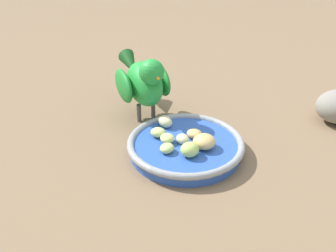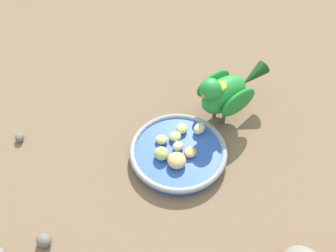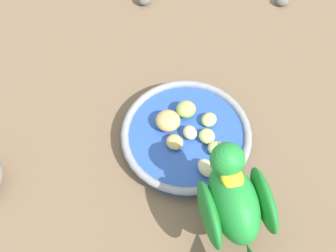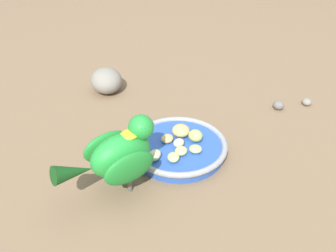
{
  "view_description": "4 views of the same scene",
  "coord_description": "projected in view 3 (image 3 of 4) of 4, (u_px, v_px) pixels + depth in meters",
  "views": [
    {
      "loc": [
        -0.34,
        0.56,
        0.43
      ],
      "look_at": [
        0.05,
        0.05,
        0.06
      ],
      "focal_mm": 47.92,
      "sensor_mm": 36.0,
      "label": 1
    },
    {
      "loc": [
        -0.42,
        -0.11,
        0.66
      ],
      "look_at": [
        0.05,
        0.05,
        0.07
      ],
      "focal_mm": 41.09,
      "sensor_mm": 36.0,
      "label": 2
    },
    {
      "loc": [
        0.27,
        -0.27,
        0.69
      ],
      "look_at": [
        0.0,
        0.01,
        0.04
      ],
      "focal_mm": 53.51,
      "sensor_mm": 36.0,
      "label": 3
    },
    {
      "loc": [
        0.6,
        0.25,
        0.49
      ],
      "look_at": [
        0.01,
        -0.0,
        0.05
      ],
      "focal_mm": 40.14,
      "sensor_mm": 36.0,
      "label": 4
    }
  ],
  "objects": [
    {
      "name": "apple_piece_0",
      "position": [
        209.0,
        120.0,
        0.77
      ],
      "size": [
        0.03,
        0.03,
        0.02
      ],
      "primitive_type": "ellipsoid",
      "rotation": [
        0.0,
        0.0,
        4.88
      ],
      "color": "#C6D17A",
      "rests_on": "feeding_bowl"
    },
    {
      "name": "apple_piece_4",
      "position": [
        168.0,
        121.0,
        0.77
      ],
      "size": [
        0.05,
        0.05,
        0.02
      ],
      "primitive_type": "ellipsoid",
      "rotation": [
        0.0,
        0.0,
        3.68
      ],
      "color": "tan",
      "rests_on": "feeding_bowl"
    },
    {
      "name": "apple_piece_3",
      "position": [
        184.0,
        108.0,
        0.78
      ],
      "size": [
        0.04,
        0.04,
        0.02
      ],
      "primitive_type": "ellipsoid",
      "rotation": [
        0.0,
        0.0,
        0.92
      ],
      "color": "#B2CC66",
      "rests_on": "feeding_bowl"
    },
    {
      "name": "apple_piece_5",
      "position": [
        207.0,
        167.0,
        0.73
      ],
      "size": [
        0.03,
        0.03,
        0.02
      ],
      "primitive_type": "ellipsoid",
      "rotation": [
        0.0,
        0.0,
        6.05
      ],
      "color": "beige",
      "rests_on": "feeding_bowl"
    },
    {
      "name": "apple_piece_7",
      "position": [
        207.0,
        136.0,
        0.76
      ],
      "size": [
        0.03,
        0.03,
        0.02
      ],
      "primitive_type": "ellipsoid",
      "rotation": [
        0.0,
        0.0,
        5.85
      ],
      "color": "#C6D17A",
      "rests_on": "feeding_bowl"
    },
    {
      "name": "pebble_1",
      "position": [
        282.0,
        1.0,
        0.93
      ],
      "size": [
        0.03,
        0.03,
        0.02
      ],
      "primitive_type": "ellipsoid",
      "rotation": [
        0.0,
        0.0,
        3.73
      ],
      "color": "slate",
      "rests_on": "ground_plane"
    },
    {
      "name": "apple_piece_6",
      "position": [
        216.0,
        149.0,
        0.75
      ],
      "size": [
        0.03,
        0.03,
        0.02
      ],
      "primitive_type": "ellipsoid",
      "rotation": [
        0.0,
        0.0,
        3.55
      ],
      "color": "#C6D17A",
      "rests_on": "feeding_bowl"
    },
    {
      "name": "apple_piece_2",
      "position": [
        175.0,
        142.0,
        0.75
      ],
      "size": [
        0.03,
        0.03,
        0.02
      ],
      "primitive_type": "ellipsoid",
      "rotation": [
        0.0,
        0.0,
        6.24
      ],
      "color": "tan",
      "rests_on": "feeding_bowl"
    },
    {
      "name": "ground_plane",
      "position": [
        163.0,
        141.0,
        0.79
      ],
      "size": [
        4.0,
        4.0,
        0.0
      ],
      "primitive_type": "plane",
      "color": "#7A6047"
    },
    {
      "name": "feeding_bowl",
      "position": [
        186.0,
        136.0,
        0.77
      ],
      "size": [
        0.2,
        0.2,
        0.03
      ],
      "color": "#2D56B7",
      "rests_on": "ground_plane"
    },
    {
      "name": "apple_piece_1",
      "position": [
        190.0,
        133.0,
        0.76
      ],
      "size": [
        0.03,
        0.03,
        0.02
      ],
      "primitive_type": "ellipsoid",
      "rotation": [
        0.0,
        0.0,
        2.79
      ],
      "color": "beige",
      "rests_on": "feeding_bowl"
    },
    {
      "name": "parrot",
      "position": [
        235.0,
        204.0,
        0.65
      ],
      "size": [
        0.18,
        0.14,
        0.14
      ],
      "rotation": [
        0.0,
        0.0,
        2.58
      ],
      "color": "#59544C",
      "rests_on": "ground_plane"
    }
  ]
}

